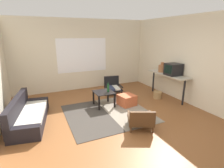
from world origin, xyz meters
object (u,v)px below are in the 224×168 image
at_px(glass_bottle, 108,88).
at_px(console_shelf, 168,76).
at_px(clay_vase, 162,68).
at_px(wicker_basket, 157,95).
at_px(ottoman_orange, 127,100).
at_px(armchair_by_window, 113,86).
at_px(coffee_table, 104,95).
at_px(couch, 28,115).
at_px(crt_television, 173,69).
at_px(armchair_striped_foreground, 141,119).

bearing_deg(glass_bottle, console_shelf, -4.02).
relative_size(clay_vase, wicker_basket, 1.22).
bearing_deg(clay_vase, ottoman_orange, -167.57).
relative_size(armchair_by_window, wicker_basket, 2.41).
bearing_deg(wicker_basket, coffee_table, 175.74).
relative_size(couch, wicker_basket, 6.82).
distance_m(crt_television, clay_vase, 0.54).
height_order(coffee_table, glass_bottle, glass_bottle).
height_order(ottoman_orange, console_shelf, console_shelf).
height_order(console_shelf, glass_bottle, console_shelf).
distance_m(couch, glass_bottle, 2.27).
relative_size(ottoman_orange, glass_bottle, 1.63).
bearing_deg(wicker_basket, ottoman_orange, -175.62).
distance_m(armchair_striped_foreground, clay_vase, 2.71).
distance_m(armchair_striped_foreground, crt_television, 2.42).
relative_size(ottoman_orange, console_shelf, 0.29).
xyz_separation_m(armchair_by_window, console_shelf, (1.50, -1.21, 0.48)).
xyz_separation_m(couch, ottoman_orange, (2.78, -0.02, -0.04)).
bearing_deg(couch, glass_bottle, 4.10).
distance_m(coffee_table, armchair_by_window, 1.26).
bearing_deg(glass_bottle, ottoman_orange, -18.63).
xyz_separation_m(armchair_by_window, glass_bottle, (-0.64, -1.06, 0.31)).
relative_size(armchair_striped_foreground, ottoman_orange, 1.65).
relative_size(armchair_striped_foreground, glass_bottle, 2.69).
relative_size(console_shelf, crt_television, 3.58).
height_order(armchair_striped_foreground, crt_television, crt_television).
bearing_deg(clay_vase, glass_bottle, -175.56).
xyz_separation_m(armchair_by_window, wicker_basket, (1.17, -1.15, -0.15)).
bearing_deg(glass_bottle, armchair_by_window, 58.98).
xyz_separation_m(couch, glass_bottle, (2.23, 0.16, 0.37)).
xyz_separation_m(coffee_table, armchair_by_window, (0.76, 1.00, -0.10)).
xyz_separation_m(armchair_striped_foreground, crt_television, (1.97, 1.17, 0.80)).
distance_m(glass_bottle, wicker_basket, 1.87).
height_order(armchair_by_window, wicker_basket, armchair_by_window).
height_order(coffee_table, console_shelf, console_shelf).
xyz_separation_m(couch, wicker_basket, (4.04, 0.07, -0.09)).
relative_size(couch, crt_television, 4.25).
xyz_separation_m(console_shelf, clay_vase, (-0.00, 0.32, 0.23)).
bearing_deg(couch, armchair_striped_foreground, -29.93).
distance_m(ottoman_orange, console_shelf, 1.69).
height_order(couch, glass_bottle, glass_bottle).
relative_size(crt_television, clay_vase, 1.32).
xyz_separation_m(armchair_by_window, armchair_striped_foreground, (-0.47, -2.60, -0.03)).
relative_size(glass_bottle, wicker_basket, 1.02).
distance_m(coffee_table, ottoman_orange, 0.74).
height_order(armchair_by_window, crt_television, crt_television).
xyz_separation_m(coffee_table, clay_vase, (2.26, 0.11, 0.62)).
bearing_deg(clay_vase, coffee_table, -177.21).
distance_m(couch, ottoman_orange, 2.78).
height_order(armchair_by_window, glass_bottle, glass_bottle).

